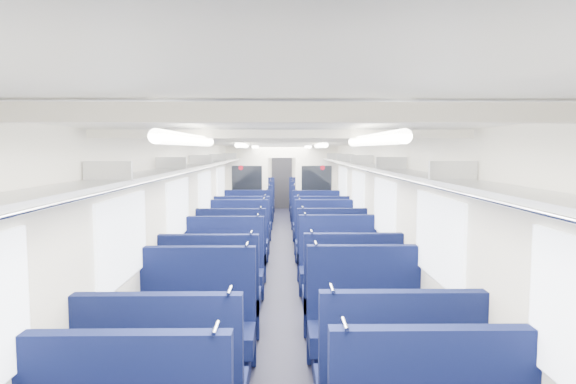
# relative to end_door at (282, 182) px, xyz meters

# --- Properties ---
(floor) EXTENTS (2.80, 18.00, 0.01)m
(floor) POSITION_rel_end_door_xyz_m (0.00, -8.94, -1.00)
(floor) COLOR black
(floor) RESTS_ON ground
(ceiling) EXTENTS (2.80, 18.00, 0.01)m
(ceiling) POSITION_rel_end_door_xyz_m (0.00, -8.94, 1.35)
(ceiling) COLOR white
(ceiling) RESTS_ON wall_left
(wall_left) EXTENTS (0.02, 18.00, 2.35)m
(wall_left) POSITION_rel_end_door_xyz_m (-1.40, -8.94, 0.18)
(wall_left) COLOR silver
(wall_left) RESTS_ON floor
(dado_left) EXTENTS (0.03, 17.90, 0.70)m
(dado_left) POSITION_rel_end_door_xyz_m (-1.39, -8.94, -0.65)
(dado_left) COLOR #0F1433
(dado_left) RESTS_ON floor
(wall_right) EXTENTS (0.02, 18.00, 2.35)m
(wall_right) POSITION_rel_end_door_xyz_m (1.40, -8.94, 0.18)
(wall_right) COLOR silver
(wall_right) RESTS_ON floor
(dado_right) EXTENTS (0.03, 17.90, 0.70)m
(dado_right) POSITION_rel_end_door_xyz_m (1.39, -8.94, -0.65)
(dado_right) COLOR #0F1433
(dado_right) RESTS_ON floor
(wall_far) EXTENTS (2.80, 0.02, 2.35)m
(wall_far) POSITION_rel_end_door_xyz_m (0.00, 0.06, 0.18)
(wall_far) COLOR silver
(wall_far) RESTS_ON floor
(luggage_rack_left) EXTENTS (0.36, 17.40, 0.18)m
(luggage_rack_left) POSITION_rel_end_door_xyz_m (-1.21, -8.94, 0.97)
(luggage_rack_left) COLOR #B2B5BA
(luggage_rack_left) RESTS_ON wall_left
(luggage_rack_right) EXTENTS (0.36, 17.40, 0.18)m
(luggage_rack_right) POSITION_rel_end_door_xyz_m (1.21, -8.94, 0.97)
(luggage_rack_right) COLOR #B2B5BA
(luggage_rack_right) RESTS_ON wall_right
(windows) EXTENTS (2.78, 15.60, 0.75)m
(windows) POSITION_rel_end_door_xyz_m (0.00, -9.40, 0.42)
(windows) COLOR white
(windows) RESTS_ON wall_left
(ceiling_fittings) EXTENTS (2.70, 16.06, 0.11)m
(ceiling_fittings) POSITION_rel_end_door_xyz_m (0.00, -9.20, 1.29)
(ceiling_fittings) COLOR silver
(ceiling_fittings) RESTS_ON ceiling
(end_door) EXTENTS (0.75, 0.06, 2.00)m
(end_door) POSITION_rel_end_door_xyz_m (0.00, 0.00, 0.00)
(end_door) COLOR black
(end_door) RESTS_ON floor
(bulkhead) EXTENTS (2.80, 0.10, 2.35)m
(bulkhead) POSITION_rel_end_door_xyz_m (-0.00, -5.98, 0.23)
(bulkhead) COLOR silver
(bulkhead) RESTS_ON floor
(seat_6) EXTENTS (1.14, 0.63, 1.27)m
(seat_6) POSITION_rel_end_door_xyz_m (-0.83, -13.73, -0.61)
(seat_6) COLOR #0C143E
(seat_6) RESTS_ON floor
(seat_7) EXTENTS (1.14, 0.63, 1.27)m
(seat_7) POSITION_rel_end_door_xyz_m (0.83, -13.69, -0.61)
(seat_7) COLOR #0C143E
(seat_7) RESTS_ON floor
(seat_8) EXTENTS (1.14, 0.63, 1.27)m
(seat_8) POSITION_rel_end_door_xyz_m (-0.83, -12.71, -0.61)
(seat_8) COLOR #0C143E
(seat_8) RESTS_ON floor
(seat_9) EXTENTS (1.14, 0.63, 1.27)m
(seat_9) POSITION_rel_end_door_xyz_m (0.83, -12.65, -0.61)
(seat_9) COLOR #0C143E
(seat_9) RESTS_ON floor
(seat_10) EXTENTS (1.14, 0.63, 1.27)m
(seat_10) POSITION_rel_end_door_xyz_m (-0.83, -11.50, -0.61)
(seat_10) COLOR #0C143E
(seat_10) RESTS_ON floor
(seat_11) EXTENTS (1.14, 0.63, 1.27)m
(seat_11) POSITION_rel_end_door_xyz_m (0.83, -11.36, -0.61)
(seat_11) COLOR #0C143E
(seat_11) RESTS_ON floor
(seat_12) EXTENTS (1.14, 0.63, 1.27)m
(seat_12) POSITION_rel_end_door_xyz_m (-0.83, -10.24, -0.61)
(seat_12) COLOR #0C143E
(seat_12) RESTS_ON floor
(seat_13) EXTENTS (1.14, 0.63, 1.27)m
(seat_13) POSITION_rel_end_door_xyz_m (0.83, -10.21, -0.61)
(seat_13) COLOR #0C143E
(seat_13) RESTS_ON floor
(seat_14) EXTENTS (1.14, 0.63, 1.27)m
(seat_14) POSITION_rel_end_door_xyz_m (-0.83, -9.10, -0.61)
(seat_14) COLOR #0C143E
(seat_14) RESTS_ON floor
(seat_15) EXTENTS (1.14, 0.63, 1.27)m
(seat_15) POSITION_rel_end_door_xyz_m (0.83, -9.14, -0.61)
(seat_15) COLOR #0C143E
(seat_15) RESTS_ON floor
(seat_16) EXTENTS (1.14, 0.63, 1.27)m
(seat_16) POSITION_rel_end_door_xyz_m (-0.83, -8.08, -0.61)
(seat_16) COLOR #0C143E
(seat_16) RESTS_ON floor
(seat_17) EXTENTS (1.14, 0.63, 1.27)m
(seat_17) POSITION_rel_end_door_xyz_m (0.83, -8.10, -0.61)
(seat_17) COLOR #0C143E
(seat_17) RESTS_ON floor
(seat_18) EXTENTS (1.14, 0.63, 1.27)m
(seat_18) POSITION_rel_end_door_xyz_m (-0.83, -6.81, -0.61)
(seat_18) COLOR #0C143E
(seat_18) RESTS_ON floor
(seat_19) EXTENTS (1.14, 0.63, 1.27)m
(seat_19) POSITION_rel_end_door_xyz_m (0.83, -6.95, -0.61)
(seat_19) COLOR #0C143E
(seat_19) RESTS_ON floor
(seat_20) EXTENTS (1.14, 0.63, 1.27)m
(seat_20) POSITION_rel_end_door_xyz_m (-0.83, -4.92, -0.61)
(seat_20) COLOR #0C143E
(seat_20) RESTS_ON floor
(seat_21) EXTENTS (1.14, 0.63, 1.27)m
(seat_21) POSITION_rel_end_door_xyz_m (0.83, -4.90, -0.61)
(seat_21) COLOR #0C143E
(seat_21) RESTS_ON floor
(seat_22) EXTENTS (1.14, 0.63, 1.27)m
(seat_22) POSITION_rel_end_door_xyz_m (-0.83, -3.70, -0.61)
(seat_22) COLOR #0C143E
(seat_22) RESTS_ON floor
(seat_23) EXTENTS (1.14, 0.63, 1.27)m
(seat_23) POSITION_rel_end_door_xyz_m (0.83, -3.66, -0.61)
(seat_23) COLOR #0C143E
(seat_23) RESTS_ON floor
(seat_24) EXTENTS (1.14, 0.63, 1.27)m
(seat_24) POSITION_rel_end_door_xyz_m (-0.83, -2.61, -0.61)
(seat_24) COLOR #0C143E
(seat_24) RESTS_ON floor
(seat_25) EXTENTS (1.14, 0.63, 1.27)m
(seat_25) POSITION_rel_end_door_xyz_m (0.83, -2.49, -0.61)
(seat_25) COLOR #0C143E
(seat_25) RESTS_ON floor
(seat_26) EXTENTS (1.14, 0.63, 1.27)m
(seat_26) POSITION_rel_end_door_xyz_m (-0.83, -1.44, -0.61)
(seat_26) COLOR #0C143E
(seat_26) RESTS_ON floor
(seat_27) EXTENTS (1.14, 0.63, 1.27)m
(seat_27) POSITION_rel_end_door_xyz_m (0.83, -1.34, -0.61)
(seat_27) COLOR #0C143E
(seat_27) RESTS_ON floor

